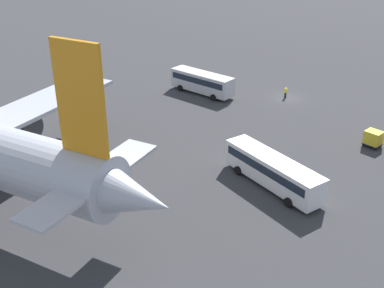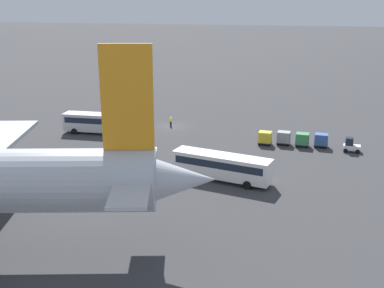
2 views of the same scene
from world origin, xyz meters
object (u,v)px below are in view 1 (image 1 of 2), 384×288
Objects in this scene: shuttle_bus_far at (273,169)px; cargo_cart_yellow at (373,138)px; shuttle_bus_near at (202,81)px; worker_person at (286,92)px.

shuttle_bus_far is 5.90× the size of cargo_cart_yellow.
shuttle_bus_far is at bearing 75.32° from cargo_cart_yellow.
cargo_cart_yellow is at bearing 177.81° from shuttle_bus_near.
shuttle_bus_near reaches higher than shuttle_bus_far.
worker_person is (-10.88, -6.94, -1.10)m from shuttle_bus_near.
shuttle_bus_near is 6.19× the size of worker_person.
shuttle_bus_far is at bearing 144.00° from shuttle_bus_near.
cargo_cart_yellow is at bearing 156.09° from worker_person.
shuttle_bus_near is 5.00× the size of cargo_cart_yellow.
shuttle_bus_far is (-23.57, 16.45, -0.02)m from shuttle_bus_near.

